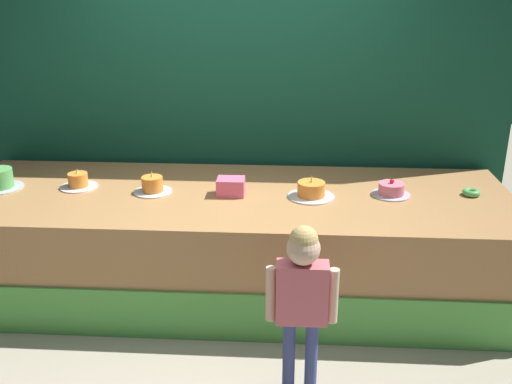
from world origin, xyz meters
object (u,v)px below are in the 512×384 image
(cake_right, at_px, (311,191))
(cake_far_right, at_px, (391,190))
(pink_box, at_px, (231,187))
(cake_center, at_px, (152,186))
(donut, at_px, (471,192))
(cake_left, at_px, (78,182))
(child_figure, at_px, (302,288))

(cake_right, xyz_separation_m, cake_far_right, (0.56, 0.07, -0.01))
(pink_box, relative_size, cake_right, 0.59)
(pink_box, height_order, cake_right, cake_right)
(pink_box, height_order, cake_center, cake_center)
(pink_box, xyz_separation_m, cake_center, (-0.56, 0.01, -0.01))
(cake_right, bearing_deg, cake_far_right, 7.16)
(donut, distance_m, cake_center, 2.26)
(cake_left, height_order, cake_right, cake_right)
(cake_center, xyz_separation_m, cake_far_right, (1.69, 0.05, -0.01))
(pink_box, relative_size, cake_far_right, 0.71)
(child_figure, relative_size, cake_right, 3.10)
(donut, height_order, cake_left, cake_left)
(cake_left, bearing_deg, cake_far_right, -0.45)
(child_figure, distance_m, cake_right, 1.08)
(cake_center, relative_size, cake_far_right, 1.01)
(cake_center, height_order, cake_far_right, cake_center)
(child_figure, height_order, cake_left, child_figure)
(pink_box, distance_m, cake_left, 1.13)
(pink_box, bearing_deg, cake_far_right, 3.19)
(cake_left, bearing_deg, cake_center, -6.63)
(cake_center, distance_m, cake_right, 1.13)
(child_figure, bearing_deg, donut, 44.36)
(cake_center, bearing_deg, pink_box, -1.51)
(cake_left, bearing_deg, cake_right, -2.99)
(donut, bearing_deg, cake_left, -179.72)
(pink_box, height_order, cake_far_right, same)
(child_figure, distance_m, cake_center, 1.53)
(cake_far_right, bearing_deg, cake_left, 179.55)
(cake_left, xyz_separation_m, cake_far_right, (2.26, -0.02, -0.00))
(child_figure, height_order, cake_far_right, child_figure)
(cake_right, bearing_deg, pink_box, 179.19)
(pink_box, relative_size, cake_center, 0.70)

